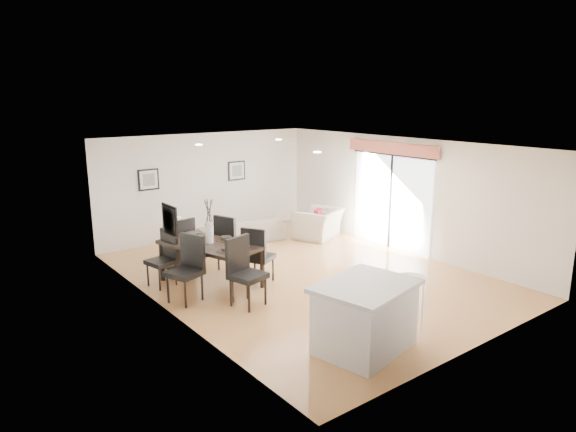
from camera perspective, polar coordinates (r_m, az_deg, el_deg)
ground at (r=10.73m, az=1.63°, el=-6.56°), size 8.00×8.00×0.00m
wall_back at (r=13.63m, az=-8.99°, el=3.44°), size 6.00×0.04×2.70m
wall_front at (r=7.78m, az=20.64°, el=-4.74°), size 6.00×0.04×2.70m
wall_left at (r=8.83m, az=-13.63°, el=-2.15°), size 0.04×8.00×2.70m
wall_right at (r=12.43m, az=12.50°, el=2.34°), size 0.04×8.00×2.70m
ceiling at (r=10.14m, az=1.73°, el=7.94°), size 6.00×8.00×0.02m
sofa at (r=13.03m, az=-5.16°, el=-1.59°), size 2.19×1.03×0.62m
armchair at (r=13.39m, az=3.39°, el=-0.85°), size 1.47×1.39×0.76m
courtyard_plant_a at (r=14.22m, az=20.91°, el=-1.00°), size 0.65×0.57×0.70m
courtyard_plant_b at (r=15.27m, az=16.65°, el=0.26°), size 0.51×0.51×0.70m
dining_table at (r=10.12m, az=-8.66°, el=-3.46°), size 1.54×2.22×0.84m
dining_chair_wnear at (r=9.43m, az=-11.03°, el=-5.30°), size 0.70×0.70×1.21m
dining_chair_wfar at (r=10.31m, az=-13.52°, el=-4.21°), size 0.58×0.58×1.09m
dining_chair_enear at (r=10.05m, az=-3.51°, el=-4.08°), size 0.71×0.71×1.16m
dining_chair_efar at (r=10.87m, az=-6.57°, el=-2.66°), size 0.69×0.69×1.21m
dining_chair_head at (r=9.10m, az=-4.99°, el=-5.72°), size 0.67×0.67×1.23m
dining_chair_foot at (r=11.24m, az=-11.66°, el=-2.66°), size 0.56×0.56×1.09m
vase at (r=10.00m, az=-8.74°, el=-1.02°), size 1.13×1.73×0.88m
coffee_table at (r=12.05m, az=-10.53°, el=-3.60°), size 1.01×0.68×0.38m
side_table at (r=11.33m, az=-12.18°, el=-4.03°), size 0.54×0.54×0.66m
table_lamp at (r=11.16m, az=-12.33°, el=-0.96°), size 0.24×0.24×0.46m
cushion at (r=13.19m, az=3.35°, el=-0.01°), size 0.37×0.29×0.37m
kitchen_island at (r=7.66m, az=8.55°, el=-10.96°), size 1.65×1.39×1.02m
bar_stool at (r=8.27m, az=13.52°, el=-7.39°), size 0.41×0.41×0.90m
framed_print_back_left at (r=12.89m, az=-15.24°, el=3.92°), size 0.52×0.04×0.52m
framed_print_back_right at (r=14.01m, az=-5.73°, el=5.04°), size 0.52×0.04×0.52m
framed_print_left_wall at (r=8.59m, az=-13.01°, el=-0.48°), size 0.04×0.52×0.52m
sliding_door at (r=12.53m, az=11.39°, el=3.94°), size 0.12×2.70×2.57m
courtyard at (r=15.50m, az=17.57°, el=2.56°), size 6.00×6.00×2.00m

